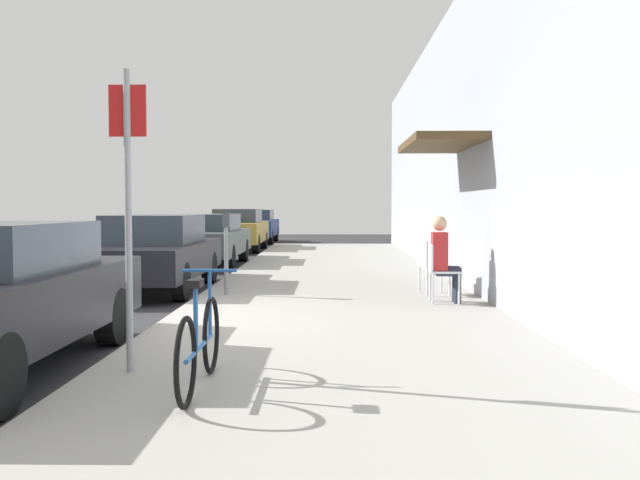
% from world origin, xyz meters
% --- Properties ---
extents(ground_plane, '(60.00, 60.00, 0.00)m').
position_xyz_m(ground_plane, '(0.00, 0.00, 0.00)').
color(ground_plane, '#2D2D30').
extents(sidewalk_slab, '(4.50, 32.00, 0.12)m').
position_xyz_m(sidewalk_slab, '(2.25, 2.00, 0.06)').
color(sidewalk_slab, '#9E9B93').
rests_on(sidewalk_slab, ground_plane).
extents(building_facade, '(1.40, 32.00, 5.49)m').
position_xyz_m(building_facade, '(4.65, 2.01, 2.74)').
color(building_facade, '#999EA8').
rests_on(building_facade, ground_plane).
extents(parked_car_1, '(1.80, 4.40, 1.40)m').
position_xyz_m(parked_car_1, '(-1.10, 3.87, 0.72)').
color(parked_car_1, black).
rests_on(parked_car_1, ground_plane).
extents(parked_car_2, '(1.80, 4.40, 1.35)m').
position_xyz_m(parked_car_2, '(-1.10, 9.41, 0.71)').
color(parked_car_2, '#47514C').
rests_on(parked_car_2, ground_plane).
extents(parked_car_3, '(1.80, 4.40, 1.46)m').
position_xyz_m(parked_car_3, '(-1.10, 15.49, 0.76)').
color(parked_car_3, '#A58433').
rests_on(parked_car_3, ground_plane).
extents(parked_car_4, '(1.80, 4.40, 1.42)m').
position_xyz_m(parked_car_4, '(-1.10, 20.99, 0.74)').
color(parked_car_4, navy).
rests_on(parked_car_4, ground_plane).
extents(parking_meter, '(0.12, 0.10, 1.32)m').
position_xyz_m(parking_meter, '(0.45, 2.43, 0.89)').
color(parking_meter, slate).
rests_on(parking_meter, sidewalk_slab).
extents(street_sign, '(0.32, 0.06, 2.60)m').
position_xyz_m(street_sign, '(0.40, -2.85, 1.64)').
color(street_sign, gray).
rests_on(street_sign, sidewalk_slab).
extents(bicycle_0, '(0.46, 1.71, 0.90)m').
position_xyz_m(bicycle_0, '(1.11, -3.43, 0.48)').
color(bicycle_0, black).
rests_on(bicycle_0, sidewalk_slab).
extents(cafe_chair_0, '(0.46, 0.46, 0.87)m').
position_xyz_m(cafe_chair_0, '(3.76, 1.53, 0.62)').
color(cafe_chair_0, silver).
rests_on(cafe_chair_0, sidewalk_slab).
extents(seated_patron_0, '(0.44, 0.37, 1.29)m').
position_xyz_m(seated_patron_0, '(3.82, 1.53, 0.82)').
color(seated_patron_0, '#232838').
rests_on(seated_patron_0, sidewalk_slab).
extents(cafe_chair_1, '(0.52, 0.52, 0.87)m').
position_xyz_m(cafe_chair_1, '(3.76, 2.50, 0.62)').
color(cafe_chair_1, silver).
rests_on(cafe_chair_1, sidewalk_slab).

